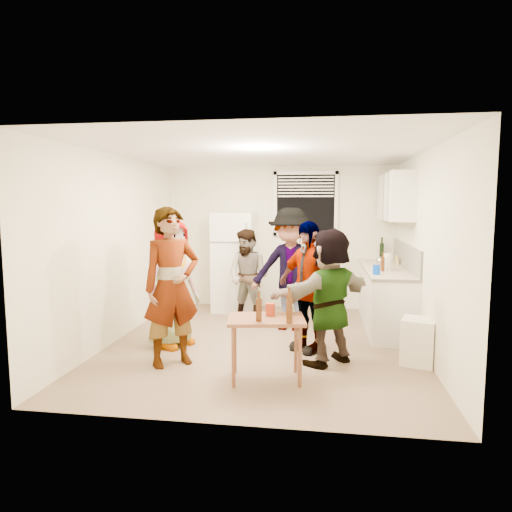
% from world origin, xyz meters
% --- Properties ---
extents(room, '(4.00, 4.50, 2.50)m').
position_xyz_m(room, '(0.00, 0.00, 0.00)').
color(room, white).
rests_on(room, ground).
extents(window, '(1.12, 0.10, 1.06)m').
position_xyz_m(window, '(0.45, 2.21, 1.85)').
color(window, white).
rests_on(window, room).
extents(refrigerator, '(0.70, 0.70, 1.70)m').
position_xyz_m(refrigerator, '(-0.75, 1.88, 0.85)').
color(refrigerator, white).
rests_on(refrigerator, ground).
extents(counter_lower, '(0.60, 2.20, 0.86)m').
position_xyz_m(counter_lower, '(1.70, 1.15, 0.43)').
color(counter_lower, white).
rests_on(counter_lower, ground).
extents(countertop, '(0.64, 2.22, 0.04)m').
position_xyz_m(countertop, '(1.70, 1.15, 0.88)').
color(countertop, beige).
rests_on(countertop, counter_lower).
extents(backsplash, '(0.03, 2.20, 0.36)m').
position_xyz_m(backsplash, '(1.99, 1.15, 1.08)').
color(backsplash, '#B7B2A7').
rests_on(backsplash, countertop).
extents(upper_cabinets, '(0.34, 1.60, 0.70)m').
position_xyz_m(upper_cabinets, '(1.83, 1.35, 1.95)').
color(upper_cabinets, white).
rests_on(upper_cabinets, room).
extents(kettle, '(0.22, 0.18, 0.18)m').
position_xyz_m(kettle, '(1.65, 1.37, 0.90)').
color(kettle, silver).
rests_on(kettle, countertop).
extents(paper_towel, '(0.11, 0.11, 0.24)m').
position_xyz_m(paper_towel, '(1.68, 0.86, 0.90)').
color(paper_towel, white).
rests_on(paper_towel, countertop).
extents(wine_bottle, '(0.07, 0.07, 0.29)m').
position_xyz_m(wine_bottle, '(1.75, 2.09, 0.90)').
color(wine_bottle, black).
rests_on(wine_bottle, countertop).
extents(beer_bottle_counter, '(0.05, 0.05, 0.20)m').
position_xyz_m(beer_bottle_counter, '(1.60, 0.74, 0.90)').
color(beer_bottle_counter, '#47230C').
rests_on(beer_bottle_counter, countertop).
extents(blue_cup, '(0.10, 0.10, 0.13)m').
position_xyz_m(blue_cup, '(1.48, 0.42, 0.90)').
color(blue_cup, blue).
rests_on(blue_cup, countertop).
extents(picture_frame, '(0.02, 0.16, 0.13)m').
position_xyz_m(picture_frame, '(1.92, 1.57, 0.97)').
color(picture_frame, '#ECD562').
rests_on(picture_frame, countertop).
extents(trash_bin, '(0.46, 0.46, 0.53)m').
position_xyz_m(trash_bin, '(1.87, -0.49, 0.25)').
color(trash_bin, white).
rests_on(trash_bin, ground).
extents(serving_table, '(0.87, 0.65, 0.67)m').
position_xyz_m(serving_table, '(0.18, -1.22, 0.00)').
color(serving_table, brown).
rests_on(serving_table, ground).
extents(beer_bottle_table, '(0.06, 0.06, 0.24)m').
position_xyz_m(beer_bottle_table, '(0.42, -1.17, 0.67)').
color(beer_bottle_table, '#47230C').
rests_on(beer_bottle_table, serving_table).
extents(red_cup, '(0.10, 0.10, 0.13)m').
position_xyz_m(red_cup, '(0.21, -1.11, 0.67)').
color(red_cup, '#A83017').
rests_on(red_cup, serving_table).
extents(guest_grey, '(1.84, 1.48, 0.53)m').
position_xyz_m(guest_grey, '(-1.17, -0.23, 0.00)').
color(guest_grey, gray).
rests_on(guest_grey, ground).
extents(guest_stripe, '(1.66, 1.82, 0.43)m').
position_xyz_m(guest_stripe, '(-0.94, -0.90, 0.00)').
color(guest_stripe, '#141933').
rests_on(guest_stripe, ground).
extents(guest_back_left, '(1.15, 1.61, 0.55)m').
position_xyz_m(guest_back_left, '(-0.39, 1.14, 0.00)').
color(guest_back_left, brown).
rests_on(guest_back_left, ground).
extents(guest_back_right, '(1.36, 1.92, 0.67)m').
position_xyz_m(guest_back_right, '(0.30, 0.78, 0.00)').
color(guest_back_right, '#47464C').
rests_on(guest_back_right, ground).
extents(guest_black, '(1.80, 1.87, 0.40)m').
position_xyz_m(guest_black, '(0.58, -0.17, 0.00)').
color(guest_black, black).
rests_on(guest_black, ground).
extents(guest_orange, '(2.15, 2.15, 0.47)m').
position_xyz_m(guest_orange, '(0.84, -0.61, 0.00)').
color(guest_orange, '#C3803A').
rests_on(guest_orange, ground).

